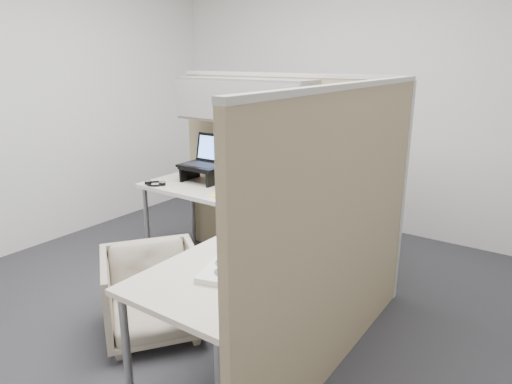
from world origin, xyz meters
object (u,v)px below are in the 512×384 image
Objects in this scene: desk at (249,220)px; office_chair at (152,289)px; monitor_left at (289,158)px; keyboard at (287,206)px.

office_chair is (-0.35, -0.58, -0.38)m from desk.
monitor_left is at bearing 93.78° from desk.
desk is 0.67m from monitor_left.
keyboard is at bearing -73.47° from monitor_left.
office_chair is 1.24× the size of keyboard.
desk is at bearing -99.12° from monitor_left.
desk is at bearing 5.53° from office_chair.
keyboard is (0.50, 0.84, 0.43)m from office_chair.
desk is 3.22× the size of office_chair.
keyboard is at bearing 5.61° from office_chair.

